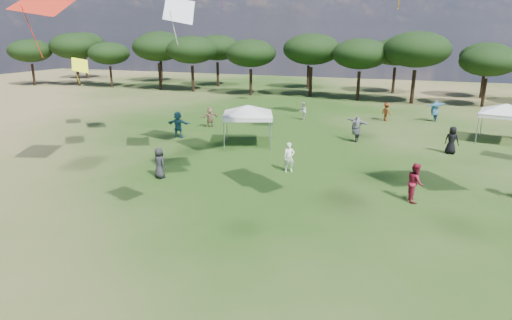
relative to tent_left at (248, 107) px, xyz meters
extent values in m
cylinder|color=black|center=(-42.33, 21.98, -1.07)|extent=(0.35, 0.35, 3.09)
ellipsoid|color=black|center=(-42.33, 21.98, 2.33)|extent=(6.01, 6.01, 3.24)
cylinder|color=black|center=(-36.05, 24.06, -0.86)|extent=(0.40, 0.40, 3.51)
ellipsoid|color=black|center=(-36.05, 24.06, 3.00)|extent=(6.82, 6.82, 3.68)
cylinder|color=black|center=(-30.19, 24.06, -1.16)|extent=(0.33, 0.33, 2.92)
ellipsoid|color=black|center=(-30.19, 24.06, 2.06)|extent=(5.67, 5.67, 3.06)
cylinder|color=black|center=(-22.30, 24.26, -0.87)|extent=(0.40, 0.40, 3.49)
ellipsoid|color=black|center=(-22.30, 24.26, 2.97)|extent=(6.79, 6.79, 3.66)
cylinder|color=black|center=(-17.15, 23.98, -0.96)|extent=(0.38, 0.38, 3.32)
ellipsoid|color=black|center=(-17.15, 23.98, 2.69)|extent=(6.44, 6.44, 3.47)
cylinder|color=black|center=(-8.74, 23.26, -1.04)|extent=(0.36, 0.36, 3.14)
ellipsoid|color=black|center=(-8.74, 23.26, 2.41)|extent=(6.11, 6.11, 3.29)
cylinder|color=black|center=(-1.62, 24.78, -0.88)|extent=(0.40, 0.40, 3.46)
ellipsoid|color=black|center=(-1.62, 24.78, 2.93)|extent=(6.73, 6.73, 3.63)
cylinder|color=black|center=(4.19, 23.60, -1.01)|extent=(0.37, 0.37, 3.21)
ellipsoid|color=black|center=(4.19, 23.60, 2.52)|extent=(6.24, 6.24, 3.36)
cylinder|color=black|center=(10.02, 23.14, -0.84)|extent=(0.41, 0.41, 3.56)
ellipsoid|color=black|center=(10.02, 23.14, 3.08)|extent=(6.91, 6.91, 3.73)
cylinder|color=black|center=(16.96, 23.47, -1.18)|extent=(0.33, 0.33, 2.88)
ellipsoid|color=black|center=(16.96, 23.47, 1.99)|extent=(5.60, 5.60, 3.02)
cylinder|color=black|center=(-42.17, 32.76, -0.84)|extent=(0.41, 0.41, 3.56)
ellipsoid|color=black|center=(-42.17, 32.76, 3.08)|extent=(6.92, 6.92, 3.73)
cylinder|color=black|center=(-27.32, 32.52, -0.80)|extent=(0.41, 0.41, 3.62)
ellipsoid|color=black|center=(-27.32, 32.52, 3.18)|extent=(7.03, 7.03, 3.79)
cylinder|color=black|center=(-16.63, 30.53, -0.93)|extent=(0.39, 0.39, 3.37)
ellipsoid|color=black|center=(-16.63, 30.53, 2.78)|extent=(6.54, 6.54, 3.53)
cylinder|color=black|center=(-3.75, 32.28, -1.06)|extent=(0.36, 0.36, 3.11)
ellipsoid|color=black|center=(-3.75, 32.28, 2.37)|extent=(6.05, 6.05, 3.26)
cylinder|color=black|center=(7.59, 31.49, -1.02)|extent=(0.37, 0.37, 3.20)
ellipsoid|color=black|center=(7.59, 31.49, 2.50)|extent=(6.21, 6.21, 3.35)
cylinder|color=black|center=(17.59, 30.31, -1.12)|extent=(0.34, 0.34, 2.99)
ellipsoid|color=black|center=(17.59, 30.31, 2.17)|extent=(5.81, 5.81, 3.13)
cylinder|color=gray|center=(-0.87, -1.94, -1.58)|extent=(0.06, 0.06, 2.07)
cylinder|color=gray|center=(1.94, -0.87, -1.58)|extent=(0.06, 0.06, 2.07)
cylinder|color=gray|center=(-1.94, 0.87, -1.58)|extent=(0.06, 0.06, 2.07)
cylinder|color=gray|center=(0.87, 1.94, -1.58)|extent=(0.06, 0.06, 2.07)
cube|color=white|center=(0.00, 0.00, -0.60)|extent=(4.09, 4.09, 0.25)
pyramid|color=white|center=(0.00, 0.00, 0.12)|extent=(6.03, 6.03, 0.60)
cylinder|color=gray|center=(14.51, 5.73, -1.60)|extent=(0.06, 0.06, 2.03)
cylinder|color=gray|center=(15.12, 8.58, -1.60)|extent=(0.06, 0.06, 2.03)
cube|color=white|center=(16.24, 6.85, -0.63)|extent=(3.65, 3.65, 0.25)
pyramid|color=white|center=(16.24, 6.85, 0.09)|extent=(6.12, 6.12, 0.60)
imported|color=#58575D|center=(6.74, 3.42, -1.70)|extent=(2.10, 1.95, 1.84)
imported|color=beige|center=(1.25, 9.97, -1.83)|extent=(0.76, 0.88, 1.57)
imported|color=#27272B|center=(-1.81, -8.01, -1.80)|extent=(0.94, 0.79, 1.63)
imported|color=maroon|center=(10.70, -6.83, -1.73)|extent=(0.83, 0.98, 1.78)
imported|color=white|center=(4.23, -4.66, -1.80)|extent=(0.70, 0.60, 1.63)
imported|color=maroon|center=(8.13, 12.08, -1.82)|extent=(1.15, 1.13, 1.59)
imported|color=#205262|center=(-5.56, 0.34, -1.66)|extent=(1.84, 0.80, 1.92)
imported|color=#255071|center=(12.05, 13.26, -1.69)|extent=(2.00, 2.09, 1.85)
imported|color=black|center=(12.75, 2.44, -1.74)|extent=(1.00, 0.83, 1.74)
imported|color=#996D53|center=(-4.99, 4.36, -1.78)|extent=(1.49, 1.38, 1.66)
plane|color=#F5FF1A|center=(-13.56, 0.00, 2.38)|extent=(1.73, 2.04, 1.22)
plane|color=red|center=(-5.73, -10.44, 5.91)|extent=(3.19, 3.30, 1.28)
plane|color=white|center=(-1.36, -6.00, 5.79)|extent=(2.19, 2.34, 1.54)
camera|label=1|loc=(10.30, -26.17, 4.62)|focal=30.00mm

